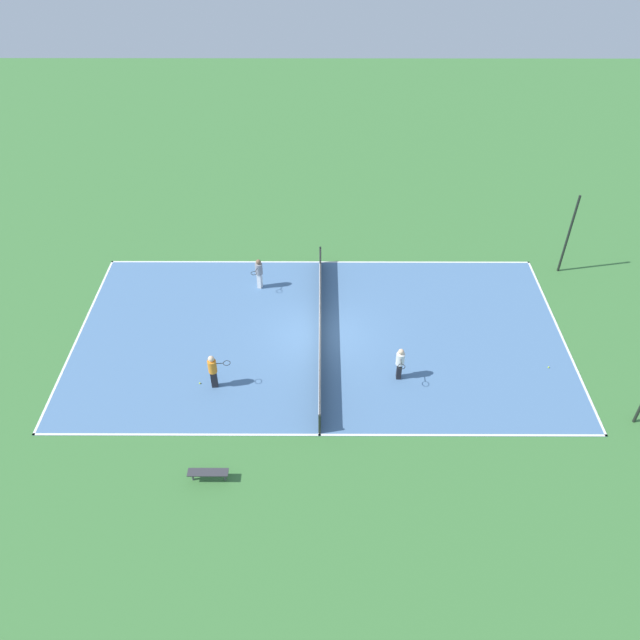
{
  "coord_description": "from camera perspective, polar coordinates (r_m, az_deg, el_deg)",
  "views": [
    {
      "loc": [
        21.47,
        0.06,
        18.79
      ],
      "look_at": [
        0.0,
        0.0,
        0.9
      ],
      "focal_mm": 35.0,
      "sensor_mm": 36.0,
      "label": 1
    }
  ],
  "objects": [
    {
      "name": "player_baseline_gray",
      "position": [
        30.93,
        -5.6,
        4.41
      ],
      "size": [
        0.99,
        0.6,
        1.66
      ],
      "rotation": [
        0.0,
        0.0,
        5.97
      ],
      "color": "white",
      "rests_on": "court_surface"
    },
    {
      "name": "tennis_net",
      "position": [
        28.18,
        0.0,
        -0.57
      ],
      "size": [
        11.63,
        0.1,
        1.01
      ],
      "color": "black",
      "rests_on": "court_surface"
    },
    {
      "name": "tennis_ball_midcourt",
      "position": [
        28.65,
        20.18,
        -4.08
      ],
      "size": [
        0.07,
        0.07,
        0.07
      ],
      "primitive_type": "sphere",
      "color": "#CCE033",
      "rests_on": "court_surface"
    },
    {
      "name": "court_surface",
      "position": [
        28.52,
        0.0,
        -1.37
      ],
      "size": [
        11.83,
        22.19,
        0.02
      ],
      "color": "#4C729E",
      "rests_on": "ground_plane"
    },
    {
      "name": "bench",
      "position": [
        23.21,
        -10.2,
        -13.61
      ],
      "size": [
        0.36,
        1.46,
        0.45
      ],
      "rotation": [
        0.0,
        0.0,
        1.57
      ],
      "color": "#333338",
      "rests_on": "ground_plane"
    },
    {
      "name": "ground_plane",
      "position": [
        28.53,
        0.0,
        -1.39
      ],
      "size": [
        80.0,
        80.0,
        0.0
      ],
      "primitive_type": "plane",
      "color": "#3D7538"
    },
    {
      "name": "fence_post_back_left",
      "position": [
        33.7,
        21.77,
        7.25
      ],
      "size": [
        0.12,
        0.12,
        4.36
      ],
      "color": "black",
      "rests_on": "ground_plane"
    },
    {
      "name": "tennis_ball_far_baseline",
      "position": [
        26.7,
        -10.93,
        -5.69
      ],
      "size": [
        0.07,
        0.07,
        0.07
      ],
      "primitive_type": "sphere",
      "color": "#CCE033",
      "rests_on": "court_surface"
    },
    {
      "name": "player_center_orange",
      "position": [
        25.84,
        -9.76,
        -4.47
      ],
      "size": [
        0.4,
        0.95,
        1.68
      ],
      "rotation": [
        0.0,
        0.0,
        1.64
      ],
      "color": "black",
      "rests_on": "court_surface"
    },
    {
      "name": "player_far_white",
      "position": [
        26.07,
        7.33,
        -3.82
      ],
      "size": [
        0.94,
        0.37,
        1.6
      ],
      "rotation": [
        0.0,
        0.0,
        6.25
      ],
      "color": "black",
      "rests_on": "court_surface"
    }
  ]
}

